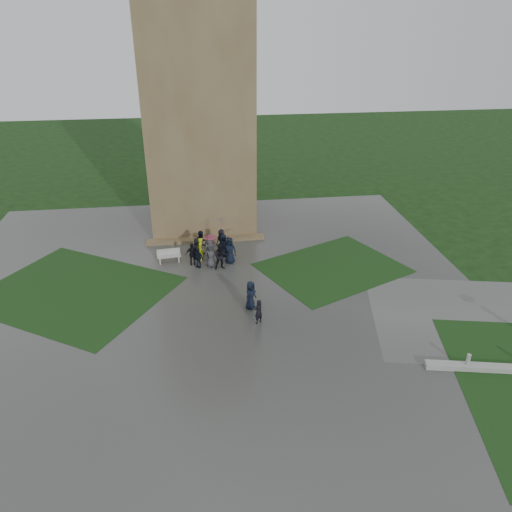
{
  "coord_description": "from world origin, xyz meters",
  "views": [
    {
      "loc": [
        -0.62,
        -24.47,
        16.12
      ],
      "look_at": [
        3.2,
        5.16,
        1.2
      ],
      "focal_mm": 35.0,
      "sensor_mm": 36.0,
      "label": 1
    }
  ],
  "objects": [
    {
      "name": "visitor_cluster",
      "position": [
        0.53,
        7.32,
        1.19
      ],
      "size": [
        3.62,
        3.51,
        2.68
      ],
      "color": "black",
      "rests_on": "plaza"
    },
    {
      "name": "pedestrian_near",
      "position": [
        2.55,
        -0.96,
        0.77
      ],
      "size": [
        0.65,
        0.61,
        1.5
      ],
      "primitive_type": "imported",
      "rotation": [
        0.0,
        0.0,
        3.78
      ],
      "color": "black",
      "rests_on": "plaza"
    },
    {
      "name": "ground",
      "position": [
        0.0,
        0.0,
        0.0
      ],
      "size": [
        120.0,
        120.0,
        0.0
      ],
      "primitive_type": "plane",
      "color": "black"
    },
    {
      "name": "lawn_inset_right",
      "position": [
        8.5,
        5.0,
        0.03
      ],
      "size": [
        11.12,
        10.15,
        0.01
      ],
      "primitive_type": "cube",
      "rotation": [
        0.0,
        0.0,
        0.44
      ],
      "color": "black",
      "rests_on": "plaza"
    },
    {
      "name": "tower_plinth",
      "position": [
        0.0,
        10.6,
        0.13
      ],
      "size": [
        9.0,
        0.8,
        0.22
      ],
      "primitive_type": "cube",
      "color": "brown",
      "rests_on": "plaza"
    },
    {
      "name": "tower",
      "position": [
        0.0,
        15.0,
        9.0
      ],
      "size": [
        8.0,
        8.0,
        18.0
      ],
      "primitive_type": "cube",
      "color": "brown",
      "rests_on": "ground"
    },
    {
      "name": "lawn_inset_left",
      "position": [
        -8.5,
        4.0,
        0.03
      ],
      "size": [
        14.1,
        13.46,
        0.01
      ],
      "primitive_type": "cube",
      "rotation": [
        0.0,
        0.0,
        -0.56
      ],
      "color": "black",
      "rests_on": "plaza"
    },
    {
      "name": "pedestrian_mid",
      "position": [
        2.29,
        0.65,
        0.91
      ],
      "size": [
        1.01,
        1.04,
        1.77
      ],
      "primitive_type": "imported",
      "rotation": [
        0.0,
        0.0,
        0.87
      ],
      "color": "black",
      "rests_on": "plaza"
    },
    {
      "name": "plaza",
      "position": [
        0.0,
        2.0,
        0.01
      ],
      "size": [
        34.0,
        34.0,
        0.02
      ],
      "primitive_type": "cube",
      "color": "#393936",
      "rests_on": "ground"
    },
    {
      "name": "bench",
      "position": [
        -2.69,
        7.39,
        0.5
      ],
      "size": [
        1.67,
        0.68,
        0.94
      ],
      "rotation": [
        0.0,
        0.0,
        0.1
      ],
      "color": "#ACACA8",
      "rests_on": "plaza"
    }
  ]
}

